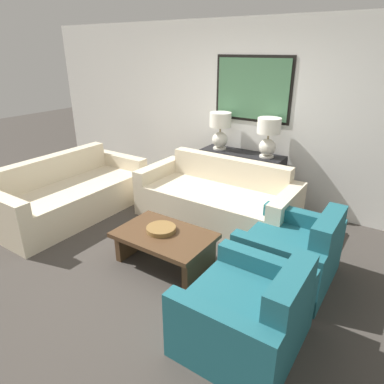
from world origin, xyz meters
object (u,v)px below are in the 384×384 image
(table_lamp_left, at_px, (220,128))
(table_lamp_right, at_px, (268,135))
(couch_by_side, at_px, (71,195))
(armchair_near_back_wall, at_px, (291,254))
(console_table, at_px, (241,178))
(coffee_table, at_px, (165,242))
(decorative_bowl, at_px, (161,229))
(armchair_near_camera, at_px, (247,315))
(couch_by_back_wall, at_px, (217,201))

(table_lamp_left, xyz_separation_m, table_lamp_right, (0.77, 0.00, 0.00))
(couch_by_side, relative_size, armchair_near_back_wall, 2.27)
(console_table, bearing_deg, coffee_table, -88.28)
(console_table, height_order, armchair_near_back_wall, armchair_near_back_wall)
(decorative_bowl, relative_size, armchair_near_camera, 0.34)
(couch_by_back_wall, relative_size, armchair_near_back_wall, 2.27)
(console_table, xyz_separation_m, armchair_near_back_wall, (1.30, -1.45, -0.12))
(console_table, height_order, table_lamp_left, table_lamp_left)
(couch_by_side, bearing_deg, table_lamp_left, 50.15)
(table_lamp_right, xyz_separation_m, coffee_table, (-0.33, -1.97, -0.85))
(coffee_table, bearing_deg, armchair_near_back_wall, 22.87)
(table_lamp_right, distance_m, coffee_table, 2.17)
(couch_by_back_wall, distance_m, couch_by_side, 2.09)
(table_lamp_left, xyz_separation_m, armchair_near_back_wall, (1.69, -1.45, -0.85))
(table_lamp_right, xyz_separation_m, decorative_bowl, (-0.38, -1.95, -0.72))
(couch_by_side, distance_m, decorative_bowl, 1.85)
(armchair_near_back_wall, distance_m, armchair_near_camera, 1.05)
(coffee_table, bearing_deg, table_lamp_right, 80.61)
(table_lamp_left, relative_size, coffee_table, 0.53)
(table_lamp_right, height_order, couch_by_side, table_lamp_right)
(table_lamp_right, xyz_separation_m, armchair_near_back_wall, (0.92, -1.45, -0.85))
(couch_by_side, bearing_deg, decorative_bowl, -6.88)
(table_lamp_left, relative_size, couch_by_back_wall, 0.26)
(console_table, relative_size, couch_by_back_wall, 0.59)
(armchair_near_back_wall, bearing_deg, table_lamp_left, 139.45)
(console_table, xyz_separation_m, decorative_bowl, (0.00, -1.95, 0.00))
(console_table, xyz_separation_m, couch_by_back_wall, (0.00, -0.72, -0.11))
(coffee_table, distance_m, decorative_bowl, 0.14)
(table_lamp_right, distance_m, armchair_near_camera, 2.79)
(coffee_table, distance_m, armchair_near_back_wall, 1.35)
(couch_by_side, bearing_deg, armchair_near_back_wall, 5.17)
(console_table, bearing_deg, couch_by_side, -136.60)
(table_lamp_right, relative_size, armchair_near_back_wall, 0.59)
(couch_by_side, height_order, armchair_near_camera, couch_by_side)
(table_lamp_right, bearing_deg, coffee_table, -99.39)
(console_table, bearing_deg, table_lamp_left, 180.00)
(table_lamp_right, bearing_deg, couch_by_back_wall, -118.12)
(console_table, relative_size, table_lamp_right, 2.27)
(table_lamp_left, distance_m, decorative_bowl, 2.11)
(table_lamp_left, distance_m, table_lamp_right, 0.77)
(table_lamp_right, distance_m, decorative_bowl, 2.11)
(table_lamp_right, height_order, armchair_near_camera, table_lamp_right)
(coffee_table, relative_size, armchair_near_camera, 1.10)
(table_lamp_left, bearing_deg, couch_by_side, -129.85)
(armchair_near_camera, bearing_deg, coffee_table, 157.13)
(couch_by_side, xyz_separation_m, armchair_near_camera, (3.13, -0.77, -0.01))
(console_table, height_order, table_lamp_right, table_lamp_right)
(decorative_bowl, distance_m, armchair_near_camera, 1.42)
(table_lamp_left, distance_m, couch_by_side, 2.40)
(armchair_near_back_wall, bearing_deg, decorative_bowl, -158.85)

